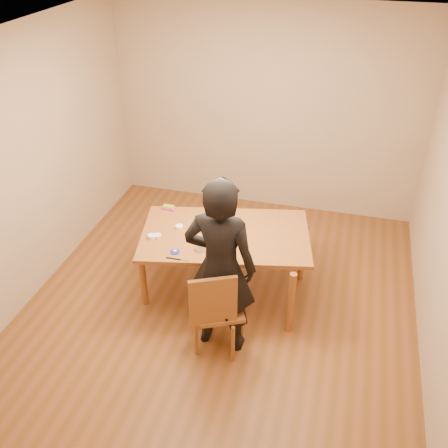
% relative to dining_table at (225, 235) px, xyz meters
% --- Properties ---
extents(room_shell, '(4.00, 4.50, 2.70)m').
position_rel_dining_table_xyz_m(room_shell, '(0.01, 0.08, 0.62)').
color(room_shell, brown).
rests_on(room_shell, ground).
extents(dining_table, '(1.87, 1.34, 0.04)m').
position_rel_dining_table_xyz_m(dining_table, '(0.00, 0.00, 0.00)').
color(dining_table, brown).
rests_on(dining_table, floor).
extents(dining_chair, '(0.55, 0.55, 0.04)m').
position_rel_dining_table_xyz_m(dining_chair, '(0.15, -0.78, -0.28)').
color(dining_chair, brown).
rests_on(dining_chair, floor).
extents(cake_plate, '(0.26, 0.26, 0.02)m').
position_rel_dining_table_xyz_m(cake_plate, '(-0.02, 0.15, 0.03)').
color(cake_plate, '#AF2A0B').
rests_on(cake_plate, dining_table).
extents(cake, '(0.20, 0.20, 0.06)m').
position_rel_dining_table_xyz_m(cake, '(-0.02, 0.15, 0.07)').
color(cake, white).
rests_on(cake, cake_plate).
extents(frosting_dome, '(0.20, 0.20, 0.03)m').
position_rel_dining_table_xyz_m(frosting_dome, '(-0.02, 0.15, 0.12)').
color(frosting_dome, white).
rests_on(frosting_dome, cake).
extents(frosting_tub, '(0.10, 0.10, 0.09)m').
position_rel_dining_table_xyz_m(frosting_tub, '(-0.16, -0.33, 0.06)').
color(frosting_tub, white).
rests_on(frosting_tub, dining_table).
extents(frosting_lid, '(0.09, 0.09, 0.01)m').
position_rel_dining_table_xyz_m(frosting_lid, '(-0.39, -0.43, 0.03)').
color(frosting_lid, '#181EA1').
rests_on(frosting_lid, dining_table).
extents(frosting_dollop, '(0.04, 0.04, 0.02)m').
position_rel_dining_table_xyz_m(frosting_dollop, '(-0.39, -0.43, 0.04)').
color(frosting_dollop, white).
rests_on(frosting_dollop, frosting_lid).
extents(ramekin_green, '(0.07, 0.07, 0.04)m').
position_rel_dining_table_xyz_m(ramekin_green, '(-0.64, -0.25, 0.04)').
color(ramekin_green, white).
rests_on(ramekin_green, dining_table).
extents(ramekin_yellow, '(0.08, 0.08, 0.04)m').
position_rel_dining_table_xyz_m(ramekin_yellow, '(-0.48, -0.03, 0.04)').
color(ramekin_yellow, white).
rests_on(ramekin_yellow, dining_table).
extents(ramekin_multi, '(0.08, 0.08, 0.04)m').
position_rel_dining_table_xyz_m(ramekin_multi, '(-0.69, -0.27, 0.04)').
color(ramekin_multi, white).
rests_on(ramekin_multi, dining_table).
extents(candy_box_pink, '(0.15, 0.08, 0.02)m').
position_rel_dining_table_xyz_m(candy_box_pink, '(-0.72, 0.31, 0.03)').
color(candy_box_pink, '#D33174').
rests_on(candy_box_pink, dining_table).
extents(candy_box_green, '(0.12, 0.07, 0.02)m').
position_rel_dining_table_xyz_m(candy_box_green, '(-0.73, 0.31, 0.05)').
color(candy_box_green, '#2D951B').
rests_on(candy_box_green, candy_box_pink).
extents(spatula, '(0.14, 0.02, 0.01)m').
position_rel_dining_table_xyz_m(spatula, '(-0.36, -0.54, 0.02)').
color(spatula, black).
rests_on(spatula, dining_table).
extents(person, '(0.66, 0.44, 1.78)m').
position_rel_dining_table_xyz_m(person, '(0.15, -0.73, 0.16)').
color(person, black).
rests_on(person, floor).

